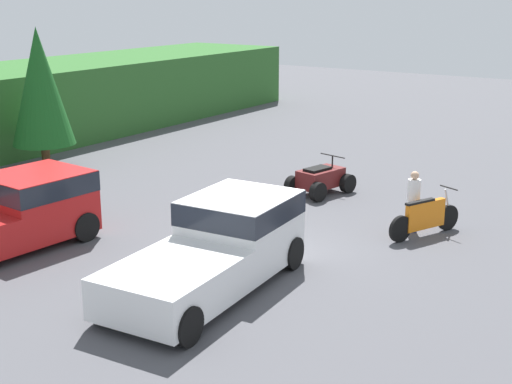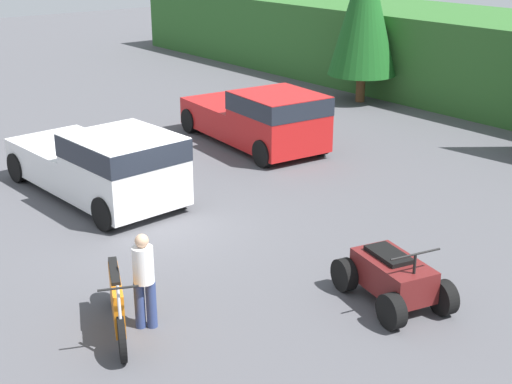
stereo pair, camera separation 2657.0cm
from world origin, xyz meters
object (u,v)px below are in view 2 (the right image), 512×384
(pickup_truck_second, at_px, (104,163))
(quad_atv, at_px, (393,278))
(rider_person, at_px, (144,278))
(dirt_bike, at_px, (117,303))
(pickup_truck_red, at_px, (261,117))

(pickup_truck_second, bearing_deg, quad_atv, 7.92)
(quad_atv, distance_m, rider_person, 4.28)
(dirt_bike, relative_size, rider_person, 1.37)
(pickup_truck_second, distance_m, dirt_bike, 6.11)
(pickup_truck_second, relative_size, rider_person, 3.26)
(dirt_bike, distance_m, quad_atv, 4.70)
(pickup_truck_red, xyz_separation_m, pickup_truck_second, (1.11, -5.65, 0.00))
(pickup_truck_red, height_order, rider_person, pickup_truck_red)
(pickup_truck_second, height_order, rider_person, pickup_truck_second)
(dirt_bike, relative_size, quad_atv, 1.00)
(pickup_truck_red, distance_m, pickup_truck_second, 5.76)
(pickup_truck_red, relative_size, rider_person, 3.25)
(pickup_truck_second, distance_m, rider_person, 6.10)
(dirt_bike, bearing_deg, rider_person, 90.31)
(quad_atv, height_order, rider_person, rider_person)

